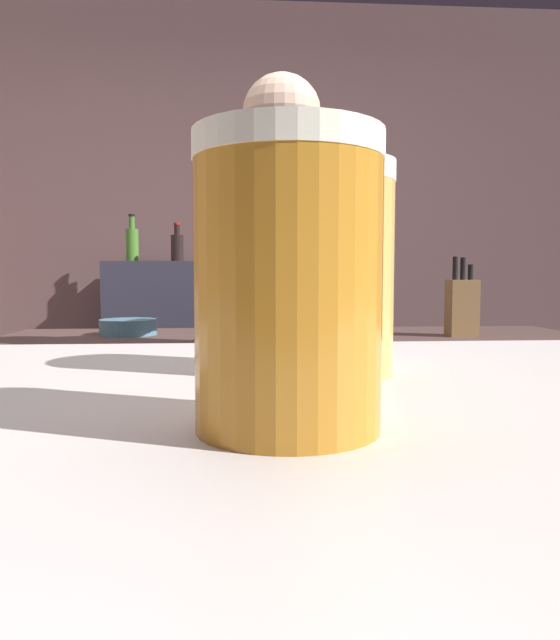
{
  "coord_description": "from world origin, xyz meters",
  "views": [
    {
      "loc": [
        0.15,
        -1.37,
        1.15
      ],
      "look_at": [
        0.19,
        -0.75,
        1.1
      ],
      "focal_mm": 33.58,
      "sensor_mm": 36.0,
      "label": 1
    }
  ],
  "objects_px": {
    "bartender": "(281,331)",
    "pint_glass_far": "(335,269)",
    "knife_block": "(462,306)",
    "bottle_hot_sauce": "(132,243)",
    "pint_glass_near": "(288,284)",
    "chefs_knife": "(352,335)",
    "mixing_bowl": "(128,327)",
    "bottle_olive_oil": "(177,246)"
  },
  "relations": [
    {
      "from": "chefs_knife",
      "to": "bottle_hot_sauce",
      "type": "xyz_separation_m",
      "value": [
        -0.98,
        1.23,
        0.38
      ]
    },
    {
      "from": "mixing_bowl",
      "to": "chefs_knife",
      "type": "relative_size",
      "value": 0.86
    },
    {
      "from": "pint_glass_far",
      "to": "bottle_hot_sauce",
      "type": "distance_m",
      "value": 3.01
    },
    {
      "from": "bartender",
      "to": "pint_glass_far",
      "type": "xyz_separation_m",
      "value": [
        -0.06,
        -1.3,
        0.17
      ]
    },
    {
      "from": "chefs_knife",
      "to": "pint_glass_near",
      "type": "height_order",
      "value": "pint_glass_near"
    },
    {
      "from": "bartender",
      "to": "chefs_knife",
      "type": "height_order",
      "value": "bartender"
    },
    {
      "from": "bottle_hot_sauce",
      "to": "bartender",
      "type": "bearing_deg",
      "value": -66.92
    },
    {
      "from": "bartender",
      "to": "pint_glass_far",
      "type": "height_order",
      "value": "bartender"
    },
    {
      "from": "pint_glass_near",
      "to": "bartender",
      "type": "bearing_deg",
      "value": 85.95
    },
    {
      "from": "mixing_bowl",
      "to": "pint_glass_far",
      "type": "bearing_deg",
      "value": -75.54
    },
    {
      "from": "pint_glass_near",
      "to": "bottle_hot_sauce",
      "type": "bearing_deg",
      "value": 100.95
    },
    {
      "from": "knife_block",
      "to": "pint_glass_near",
      "type": "distance_m",
      "value": 1.97
    },
    {
      "from": "bartender",
      "to": "bottle_hot_sauce",
      "type": "xyz_separation_m",
      "value": [
        -0.7,
        1.64,
        0.33
      ]
    },
    {
      "from": "pint_glass_near",
      "to": "bottle_hot_sauce",
      "type": "height_order",
      "value": "bottle_hot_sauce"
    },
    {
      "from": "knife_block",
      "to": "mixing_bowl",
      "type": "relative_size",
      "value": 1.37
    },
    {
      "from": "bartender",
      "to": "bottle_olive_oil",
      "type": "bearing_deg",
      "value": 33.66
    },
    {
      "from": "pint_glass_far",
      "to": "chefs_knife",
      "type": "bearing_deg",
      "value": 78.72
    },
    {
      "from": "knife_block",
      "to": "bottle_hot_sauce",
      "type": "height_order",
      "value": "bottle_hot_sauce"
    },
    {
      "from": "chefs_knife",
      "to": "pint_glass_near",
      "type": "relative_size",
      "value": 1.88
    },
    {
      "from": "pint_glass_near",
      "to": "knife_block",
      "type": "bearing_deg",
      "value": 66.88
    },
    {
      "from": "mixing_bowl",
      "to": "chefs_knife",
      "type": "distance_m",
      "value": 0.81
    },
    {
      "from": "chefs_knife",
      "to": "bottle_hot_sauce",
      "type": "height_order",
      "value": "bottle_hot_sauce"
    },
    {
      "from": "knife_block",
      "to": "bottle_olive_oil",
      "type": "xyz_separation_m",
      "value": [
        -1.11,
        1.15,
        0.26
      ]
    },
    {
      "from": "knife_block",
      "to": "bottle_olive_oil",
      "type": "distance_m",
      "value": 1.62
    },
    {
      "from": "pint_glass_far",
      "to": "bottle_olive_oil",
      "type": "height_order",
      "value": "bottle_olive_oil"
    },
    {
      "from": "bartender",
      "to": "chefs_knife",
      "type": "bearing_deg",
      "value": -17.34
    },
    {
      "from": "bartender",
      "to": "pint_glass_near",
      "type": "bearing_deg",
      "value": -166.6
    },
    {
      "from": "chefs_knife",
      "to": "bottle_olive_oil",
      "type": "distance_m",
      "value": 1.38
    },
    {
      "from": "pint_glass_far",
      "to": "bottle_olive_oil",
      "type": "xyz_separation_m",
      "value": [
        -0.38,
        2.82,
        0.14
      ]
    },
    {
      "from": "mixing_bowl",
      "to": "pint_glass_far",
      "type": "height_order",
      "value": "pint_glass_far"
    },
    {
      "from": "mixing_bowl",
      "to": "pint_glass_far",
      "type": "relative_size",
      "value": 1.44
    },
    {
      "from": "pint_glass_far",
      "to": "bottle_hot_sauce",
      "type": "bearing_deg",
      "value": 102.3
    },
    {
      "from": "knife_block",
      "to": "chefs_knife",
      "type": "xyz_separation_m",
      "value": [
        -0.39,
        0.04,
        -0.1
      ]
    },
    {
      "from": "pint_glass_far",
      "to": "mixing_bowl",
      "type": "bearing_deg",
      "value": 104.46
    },
    {
      "from": "knife_block",
      "to": "mixing_bowl",
      "type": "bearing_deg",
      "value": 173.77
    },
    {
      "from": "mixing_bowl",
      "to": "chefs_knife",
      "type": "bearing_deg",
      "value": -6.71
    },
    {
      "from": "bottle_olive_oil",
      "to": "bartender",
      "type": "bearing_deg",
      "value": -73.79
    },
    {
      "from": "bartender",
      "to": "pint_glass_near",
      "type": "relative_size",
      "value": 13.34
    },
    {
      "from": "bartender",
      "to": "mixing_bowl",
      "type": "bearing_deg",
      "value": 63.64
    },
    {
      "from": "bartender",
      "to": "knife_block",
      "type": "height_order",
      "value": "bartender"
    },
    {
      "from": "bartender",
      "to": "pint_glass_near",
      "type": "height_order",
      "value": "bartender"
    },
    {
      "from": "chefs_knife",
      "to": "mixing_bowl",
      "type": "bearing_deg",
      "value": 173.23
    }
  ]
}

